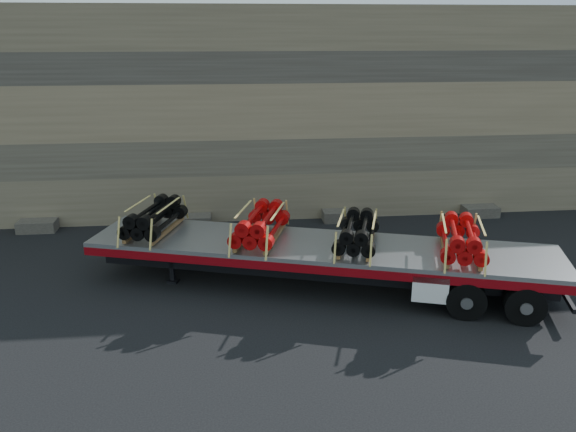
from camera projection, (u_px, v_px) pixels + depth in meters
name	position (u px, v px, depth m)	size (l,w,h in m)	color
ground	(299.00, 281.00, 14.66)	(120.00, 120.00, 0.00)	black
rock_wall	(277.00, 112.00, 19.70)	(44.00, 3.00, 7.00)	#7A6B54
trailer	(319.00, 265.00, 14.15)	(11.63, 2.24, 1.16)	#ABADB2
bundle_front	(154.00, 219.00, 14.68)	(1.04, 2.08, 0.74)	black
bundle_midfront	(261.00, 225.00, 14.13)	(1.08, 2.16, 0.77)	#B6090A
bundle_midrear	(357.00, 233.00, 13.69)	(0.99, 1.98, 0.70)	black
bundle_rear	(461.00, 240.00, 13.22)	(1.03, 2.06, 0.73)	#B6090A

